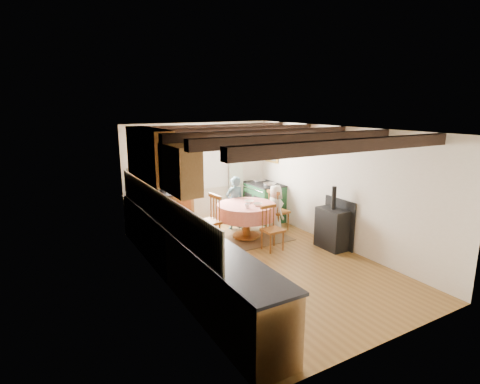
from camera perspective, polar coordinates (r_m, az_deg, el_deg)
floor at (r=7.01m, az=3.32°, el=-10.50°), size 3.60×5.50×0.00m
ceiling at (r=6.43m, az=3.60°, el=9.48°), size 3.60×5.50×0.00m
wall_back at (r=8.99m, az=-6.21°, el=2.76°), size 3.60×0.00×2.40m
wall_front at (r=4.68m, az=22.44°, el=-7.99°), size 3.60×0.00×2.40m
wall_left at (r=5.86m, az=-11.46°, el=-3.06°), size 0.00×5.50×2.40m
wall_right at (r=7.73m, az=14.68°, el=0.70°), size 0.00×5.50×2.40m
beam_a at (r=4.90m, az=16.65°, el=6.77°), size 3.60×0.16×0.16m
beam_b at (r=5.64m, az=9.25°, el=7.91°), size 3.60×0.16×0.16m
beam_c at (r=6.44m, az=3.59°, el=8.68°), size 3.60×0.16×0.16m
beam_d at (r=7.29m, az=-0.79°, el=9.22°), size 3.60×0.16×0.16m
beam_e at (r=8.18m, az=-4.25°, el=9.61°), size 3.60×0.16×0.16m
splash_left at (r=6.14m, az=-12.18°, el=-2.35°), size 0.02×4.50×0.55m
splash_back at (r=8.63m, az=-12.25°, el=2.10°), size 1.40×0.02×0.55m
base_cabinet_left at (r=6.20m, az=-8.48°, el=-9.46°), size 0.60×5.30×0.88m
base_cabinet_back at (r=8.53m, az=-11.74°, el=-3.26°), size 1.30×0.60×0.88m
worktop_left at (r=6.05m, az=-8.45°, el=-5.39°), size 0.64×5.30×0.04m
worktop_back at (r=8.39m, az=-11.84°, el=-0.28°), size 1.30×0.64×0.04m
wall_cabinet_glass at (r=6.88m, az=-13.62°, el=5.61°), size 0.34×1.80×0.90m
wall_cabinet_solid at (r=5.48m, az=-9.10°, el=3.45°), size 0.34×0.90×0.70m
window_frame at (r=8.95m, az=-5.65°, el=5.32°), size 1.34×0.03×1.54m
window_pane at (r=8.96m, az=-5.66°, el=5.33°), size 1.20×0.01×1.40m
curtain_left at (r=8.65m, az=-10.48°, el=1.53°), size 0.35×0.10×2.10m
curtain_right at (r=9.34m, az=-0.60°, el=2.60°), size 0.35×0.10×2.10m
curtain_rod at (r=8.82m, az=-5.51°, el=9.13°), size 2.00×0.03×0.03m
wall_picture at (r=9.38m, az=4.84°, el=6.31°), size 0.04×0.50×0.60m
wall_plate at (r=9.36m, az=-0.29°, el=6.34°), size 0.30×0.02×0.30m
rug at (r=8.19m, az=0.95°, el=-6.87°), size 1.69×1.31×0.01m
dining_table at (r=8.07m, az=0.96°, el=-4.41°), size 1.24×1.24×0.75m
chair_near at (r=7.42m, az=4.96°, el=-5.51°), size 0.39×0.41×0.88m
chair_left at (r=7.67m, az=-4.90°, el=-4.28°), size 0.51×0.49×1.04m
chair_right at (r=8.58m, az=5.84°, el=-2.72°), size 0.47×0.46×0.95m
aga_range at (r=9.33m, az=3.66°, el=-1.40°), size 0.66×1.02×0.94m
cast_iron_stove at (r=7.64m, az=13.85°, el=-3.81°), size 0.38×0.63×1.26m
child_far at (r=8.58m, az=-0.80°, el=-1.67°), size 0.45×0.29×1.23m
child_right at (r=8.45m, az=5.36°, el=-2.52°), size 0.40×0.56×1.07m
bowl_a at (r=8.07m, az=1.39°, el=-1.47°), size 0.28×0.28×0.05m
bowl_b at (r=7.83m, az=2.70°, el=-1.91°), size 0.24×0.24×0.06m
cup at (r=7.64m, az=1.08°, el=-2.11°), size 0.13×0.13×0.10m
canister_tall at (r=8.23m, az=-13.52°, el=0.38°), size 0.14×0.14×0.24m
canister_wide at (r=8.38m, az=-11.52°, el=0.49°), size 0.17×0.17×0.18m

